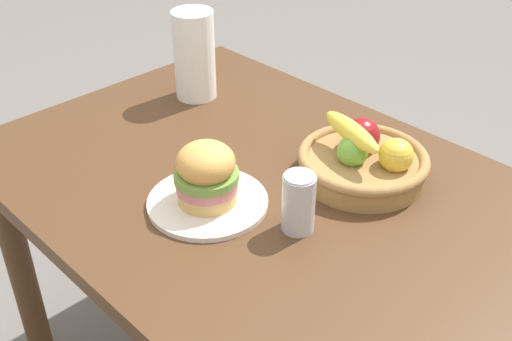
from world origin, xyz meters
name	(u,v)px	position (x,y,z in m)	size (l,w,h in m)	color
dining_table	(278,228)	(0.00, 0.00, 0.65)	(1.40, 0.90, 0.75)	#4C301C
plate	(208,202)	(-0.07, -0.14, 0.76)	(0.25, 0.25, 0.01)	silver
sandwich	(206,174)	(-0.07, -0.14, 0.83)	(0.13, 0.13, 0.13)	#DBAD60
soda_can	(299,203)	(0.11, -0.06, 0.81)	(0.07, 0.07, 0.13)	silver
fruit_basket	(363,159)	(0.09, 0.17, 0.79)	(0.29, 0.29, 0.14)	#9E7542
paper_towel_roll	(194,55)	(-0.48, 0.17, 0.87)	(0.11, 0.11, 0.24)	white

